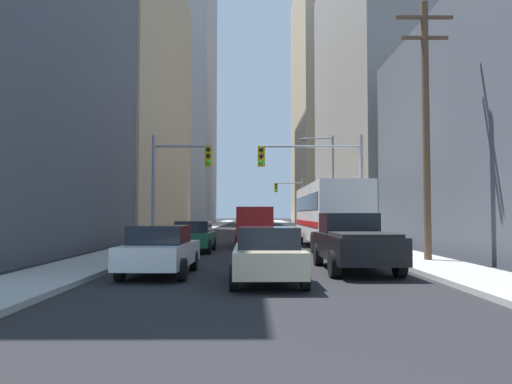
{
  "coord_description": "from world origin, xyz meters",
  "views": [
    {
      "loc": [
        -0.31,
        -2.54,
        1.88
      ],
      "look_at": [
        0.0,
        32.95,
        3.46
      ],
      "focal_mm": 34.33,
      "sensor_mm": 36.0,
      "label": 1
    }
  ],
  "objects_px": {
    "city_bus": "(328,213)",
    "pickup_truck_black": "(353,242)",
    "cargo_van_red": "(255,224)",
    "sedan_white": "(160,250)",
    "traffic_signal_far_right": "(290,195)",
    "traffic_signal_near_left": "(179,173)",
    "sedan_beige": "(268,255)",
    "sedan_green": "(194,236)",
    "traffic_signal_near_right": "(315,171)"
  },
  "relations": [
    {
      "from": "city_bus",
      "to": "sedan_white",
      "type": "distance_m",
      "value": 13.69
    },
    {
      "from": "cargo_van_red",
      "to": "city_bus",
      "type": "bearing_deg",
      "value": -26.9
    },
    {
      "from": "city_bus",
      "to": "sedan_white",
      "type": "height_order",
      "value": "city_bus"
    },
    {
      "from": "cargo_van_red",
      "to": "traffic_signal_near_left",
      "type": "xyz_separation_m",
      "value": [
        -3.97,
        -3.38,
        2.72
      ]
    },
    {
      "from": "sedan_beige",
      "to": "traffic_signal_far_right",
      "type": "distance_m",
      "value": 42.85
    },
    {
      "from": "sedan_green",
      "to": "traffic_signal_far_right",
      "type": "xyz_separation_m",
      "value": [
        7.22,
        31.66,
        3.24
      ]
    },
    {
      "from": "sedan_white",
      "to": "traffic_signal_near_left",
      "type": "height_order",
      "value": "traffic_signal_near_left"
    },
    {
      "from": "sedan_beige",
      "to": "sedan_white",
      "type": "xyz_separation_m",
      "value": [
        -3.23,
        1.7,
        0.0
      ]
    },
    {
      "from": "cargo_van_red",
      "to": "sedan_white",
      "type": "distance_m",
      "value": 14.08
    },
    {
      "from": "city_bus",
      "to": "cargo_van_red",
      "type": "height_order",
      "value": "city_bus"
    },
    {
      "from": "city_bus",
      "to": "sedan_beige",
      "type": "height_order",
      "value": "city_bus"
    },
    {
      "from": "cargo_van_red",
      "to": "traffic_signal_near_left",
      "type": "distance_m",
      "value": 5.88
    },
    {
      "from": "sedan_white",
      "to": "traffic_signal_near_right",
      "type": "bearing_deg",
      "value": 59.53
    },
    {
      "from": "cargo_van_red",
      "to": "traffic_signal_far_right",
      "type": "height_order",
      "value": "traffic_signal_far_right"
    },
    {
      "from": "sedan_beige",
      "to": "traffic_signal_far_right",
      "type": "bearing_deg",
      "value": 84.71
    },
    {
      "from": "sedan_beige",
      "to": "sedan_white",
      "type": "distance_m",
      "value": 3.65
    },
    {
      "from": "cargo_van_red",
      "to": "traffic_signal_far_right",
      "type": "bearing_deg",
      "value": 81.17
    },
    {
      "from": "city_bus",
      "to": "pickup_truck_black",
      "type": "distance_m",
      "value": 10.55
    },
    {
      "from": "pickup_truck_black",
      "to": "sedan_white",
      "type": "relative_size",
      "value": 1.27
    },
    {
      "from": "sedan_white",
      "to": "sedan_green",
      "type": "relative_size",
      "value": 1.01
    },
    {
      "from": "traffic_signal_near_right",
      "to": "pickup_truck_black",
      "type": "bearing_deg",
      "value": -89.61
    },
    {
      "from": "sedan_beige",
      "to": "traffic_signal_far_right",
      "type": "xyz_separation_m",
      "value": [
        3.94,
        42.54,
        3.24
      ]
    },
    {
      "from": "cargo_van_red",
      "to": "sedan_white",
      "type": "xyz_separation_m",
      "value": [
        -2.96,
        -13.76,
        -0.52
      ]
    },
    {
      "from": "city_bus",
      "to": "traffic_signal_far_right",
      "type": "height_order",
      "value": "traffic_signal_far_right"
    },
    {
      "from": "city_bus",
      "to": "traffic_signal_near_left",
      "type": "bearing_deg",
      "value": -170.52
    },
    {
      "from": "traffic_signal_near_left",
      "to": "traffic_signal_far_right",
      "type": "relative_size",
      "value": 1.0
    },
    {
      "from": "sedan_green",
      "to": "cargo_van_red",
      "type": "bearing_deg",
      "value": 56.6
    },
    {
      "from": "cargo_van_red",
      "to": "sedan_white",
      "type": "height_order",
      "value": "cargo_van_red"
    },
    {
      "from": "city_bus",
      "to": "cargo_van_red",
      "type": "relative_size",
      "value": 2.21
    },
    {
      "from": "cargo_van_red",
      "to": "traffic_signal_far_right",
      "type": "xyz_separation_m",
      "value": [
        4.21,
        27.08,
        2.73
      ]
    },
    {
      "from": "pickup_truck_black",
      "to": "sedan_green",
      "type": "bearing_deg",
      "value": 128.1
    },
    {
      "from": "sedan_white",
      "to": "traffic_signal_near_right",
      "type": "distance_m",
      "value": 12.5
    },
    {
      "from": "sedan_beige",
      "to": "pickup_truck_black",
      "type": "bearing_deg",
      "value": 45.05
    },
    {
      "from": "city_bus",
      "to": "sedan_white",
      "type": "bearing_deg",
      "value": -120.81
    },
    {
      "from": "pickup_truck_black",
      "to": "traffic_signal_near_left",
      "type": "distance_m",
      "value": 12.02
    },
    {
      "from": "sedan_beige",
      "to": "traffic_signal_near_left",
      "type": "bearing_deg",
      "value": 109.34
    },
    {
      "from": "city_bus",
      "to": "cargo_van_red",
      "type": "xyz_separation_m",
      "value": [
        -4.03,
        2.04,
        -0.64
      ]
    },
    {
      "from": "pickup_truck_black",
      "to": "sedan_green",
      "type": "distance_m",
      "value": 10.09
    },
    {
      "from": "pickup_truck_black",
      "to": "traffic_signal_far_right",
      "type": "relative_size",
      "value": 0.9
    },
    {
      "from": "pickup_truck_black",
      "to": "sedan_green",
      "type": "height_order",
      "value": "pickup_truck_black"
    },
    {
      "from": "traffic_signal_far_right",
      "to": "traffic_signal_near_left",
      "type": "bearing_deg",
      "value": -105.03
    },
    {
      "from": "city_bus",
      "to": "pickup_truck_black",
      "type": "xyz_separation_m",
      "value": [
        -0.82,
        -10.47,
        -1.0
      ]
    },
    {
      "from": "cargo_van_red",
      "to": "sedan_beige",
      "type": "distance_m",
      "value": 15.47
    },
    {
      "from": "traffic_signal_near_left",
      "to": "traffic_signal_near_right",
      "type": "distance_m",
      "value": 7.12
    },
    {
      "from": "city_bus",
      "to": "pickup_truck_black",
      "type": "height_order",
      "value": "city_bus"
    },
    {
      "from": "city_bus",
      "to": "pickup_truck_black",
      "type": "bearing_deg",
      "value": -94.46
    },
    {
      "from": "traffic_signal_far_right",
      "to": "cargo_van_red",
      "type": "bearing_deg",
      "value": -98.83
    },
    {
      "from": "cargo_van_red",
      "to": "sedan_green",
      "type": "bearing_deg",
      "value": -123.4
    },
    {
      "from": "sedan_beige",
      "to": "city_bus",
      "type": "bearing_deg",
      "value": 74.35
    },
    {
      "from": "city_bus",
      "to": "traffic_signal_near_right",
      "type": "xyz_separation_m",
      "value": [
        -0.88,
        -1.33,
        2.19
      ]
    }
  ]
}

